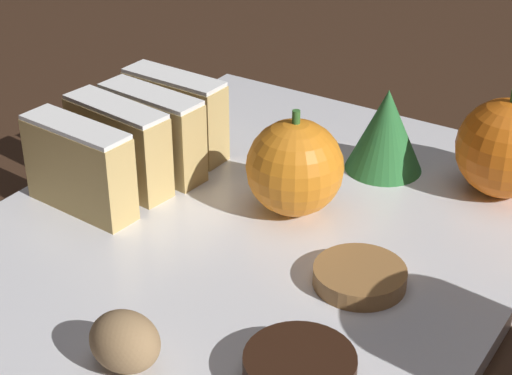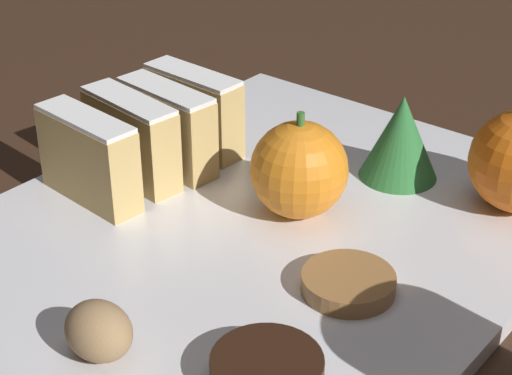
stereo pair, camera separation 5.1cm
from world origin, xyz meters
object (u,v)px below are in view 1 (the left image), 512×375
Objects in this scene: orange_near at (295,168)px; orange_far at (506,148)px; walnut at (125,342)px; chocolate_cookie at (300,369)px.

orange_far is at bearing 42.04° from orange_near.
orange_near is 0.95× the size of orange_far.
walnut is (-0.10, -0.27, -0.02)m from orange_far.
walnut is (0.01, -0.17, -0.02)m from orange_near.
orange_far is 1.35× the size of chocolate_cookie.
orange_near is at bearing 121.17° from chocolate_cookie.
walnut is at bearing -110.20° from orange_far.
orange_far is at bearing 84.68° from chocolate_cookie.
walnut is at bearing -88.03° from orange_near.
orange_near is 0.14m from orange_far.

